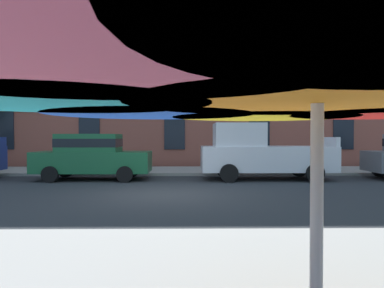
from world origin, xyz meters
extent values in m
plane|color=#2D3033|center=(0.00, 0.00, 0.00)|extent=(120.00, 120.00, 0.00)
cube|color=#9E998E|center=(0.00, 6.80, 0.06)|extent=(56.00, 3.60, 0.12)
cube|color=#934C3D|center=(0.00, 15.00, 8.00)|extent=(40.76, 12.00, 16.00)
cube|color=#9E937F|center=(0.00, 8.96, 3.20)|extent=(39.95, 0.08, 0.36)
cube|color=#9E937F|center=(0.00, 8.96, 6.40)|extent=(39.95, 0.08, 0.36)
cube|color=black|center=(-9.06, 8.97, 8.40)|extent=(1.10, 0.06, 14.80)
cube|color=black|center=(-4.53, 8.97, 8.40)|extent=(1.10, 0.06, 14.80)
cube|color=black|center=(0.00, 8.97, 8.40)|extent=(1.10, 0.06, 14.80)
cube|color=black|center=(4.53, 8.97, 8.40)|extent=(1.10, 0.06, 14.80)
cube|color=black|center=(9.06, 8.97, 8.40)|extent=(1.10, 0.06, 14.80)
cube|color=#195933|center=(-2.99, 3.70, 0.70)|extent=(4.40, 1.76, 0.80)
cube|color=#195933|center=(-3.14, 3.70, 1.44)|extent=(2.30, 1.55, 0.68)
cube|color=black|center=(-3.14, 3.70, 1.44)|extent=(2.32, 1.57, 0.32)
cylinder|color=black|center=(-1.62, 4.58, 0.30)|extent=(0.60, 0.22, 0.60)
cylinder|color=black|center=(-1.62, 2.82, 0.30)|extent=(0.60, 0.22, 0.60)
cylinder|color=black|center=(-4.35, 4.58, 0.30)|extent=(0.60, 0.22, 0.60)
cylinder|color=black|center=(-4.35, 2.82, 0.30)|extent=(0.60, 0.22, 0.60)
cube|color=silver|center=(3.78, 3.70, 0.82)|extent=(5.10, 1.90, 0.96)
cube|color=silver|center=(2.68, 3.70, 1.75)|extent=(1.90, 1.75, 0.90)
cube|color=silver|center=(6.25, 3.70, 1.48)|extent=(0.16, 1.75, 0.36)
cylinder|color=black|center=(5.36, 4.65, 0.34)|extent=(0.68, 0.22, 0.68)
cylinder|color=black|center=(5.36, 2.75, 0.34)|extent=(0.68, 0.22, 0.68)
cylinder|color=black|center=(2.20, 4.65, 0.34)|extent=(0.68, 0.22, 0.68)
cylinder|color=black|center=(2.20, 2.75, 0.34)|extent=(0.68, 0.22, 0.68)
cylinder|color=black|center=(8.70, 4.58, 0.30)|extent=(0.60, 0.22, 0.60)
cylinder|color=silver|center=(1.25, -9.00, 1.16)|extent=(0.06, 0.06, 2.32)
cone|color=yellow|center=(1.25, -7.80, 2.07)|extent=(1.44, 1.44, 0.50)
cone|color=blue|center=(0.40, -8.15, 2.07)|extent=(1.44, 1.44, 0.50)
cone|color=#199EB2|center=(0.05, -9.00, 2.07)|extent=(1.44, 1.44, 0.50)
cone|color=orange|center=(1.25, -9.00, 2.11)|extent=(1.79, 1.79, 0.58)
camera|label=1|loc=(0.65, -10.69, 1.67)|focal=34.54mm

